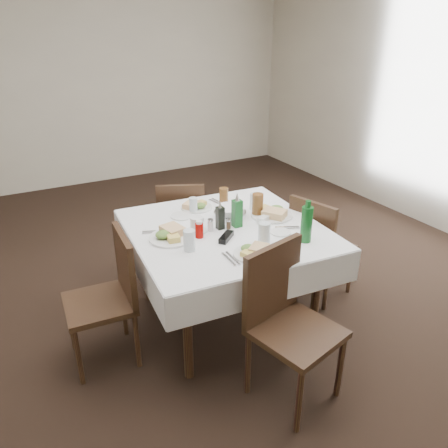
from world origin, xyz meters
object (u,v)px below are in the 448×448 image
object	(u,v)px
water_e	(254,201)
green_bottle	(307,224)
chair_north	(182,220)
chair_east	(317,242)
ketchup_bottle	(199,230)
coffee_mug	(197,225)
bread_basket	(230,212)
water_s	(264,233)
water_n	(193,205)
chair_south	(285,314)
water_w	(189,240)
dining_table	(226,238)
oil_cruet_green	(237,212)
chair_west	(111,290)
oil_cruet_dark	(220,217)

from	to	relation	value
water_e	green_bottle	size ratio (longest dim) A/B	0.45
chair_north	chair_east	bearing A→B (deg)	-50.32
green_bottle	ketchup_bottle	bearing A→B (deg)	147.00
ketchup_bottle	coffee_mug	size ratio (longest dim) A/B	0.78
bread_basket	green_bottle	xyz separation A→B (m)	(0.24, -0.58, 0.09)
water_s	bread_basket	size ratio (longest dim) A/B	0.60
water_n	green_bottle	bearing A→B (deg)	-60.85
chair_south	water_w	size ratio (longest dim) A/B	6.86
dining_table	bread_basket	xyz separation A→B (m)	(0.12, 0.15, 0.12)
ketchup_bottle	coffee_mug	xyz separation A→B (m)	(0.03, 0.09, -0.01)
oil_cruet_green	coffee_mug	world-z (taller)	oil_cruet_green
chair_east	water_w	size ratio (longest dim) A/B	6.32
water_w	chair_south	bearing A→B (deg)	-61.21
water_e	bread_basket	world-z (taller)	water_e
chair_south	green_bottle	world-z (taller)	green_bottle
water_n	oil_cruet_green	distance (m)	0.42
water_e	ketchup_bottle	size ratio (longest dim) A/B	1.09
chair_west	oil_cruet_green	bearing A→B (deg)	-0.10
oil_cruet_green	ketchup_bottle	distance (m)	0.32
oil_cruet_green	bread_basket	bearing A→B (deg)	77.61
oil_cruet_dark	water_e	bearing A→B (deg)	25.25
water_e	oil_cruet_dark	size ratio (longest dim) A/B	0.63
water_n	oil_cruet_green	size ratio (longest dim) A/B	0.46
water_n	green_bottle	distance (m)	0.92
ketchup_bottle	green_bottle	distance (m)	0.71
chair_east	bread_basket	world-z (taller)	chair_east
water_n	coffee_mug	world-z (taller)	water_n
water_n	oil_cruet_dark	distance (m)	0.36
chair_west	oil_cruet_green	xyz separation A→B (m)	(0.93, -0.00, 0.36)
dining_table	chair_south	size ratio (longest dim) A/B	1.48
chair_south	water_n	bearing A→B (deg)	92.43
dining_table	chair_south	xyz separation A→B (m)	(-0.03, -0.78, -0.14)
water_n	coffee_mug	bearing A→B (deg)	-110.55
water_n	coffee_mug	distance (m)	0.34
chair_north	chair_west	xyz separation A→B (m)	(-0.85, -0.84, 0.02)
chair_north	water_n	size ratio (longest dim) A/B	7.42
chair_south	chair_north	bearing A→B (deg)	88.51
water_w	coffee_mug	distance (m)	0.28
dining_table	green_bottle	size ratio (longest dim) A/B	4.89
dining_table	chair_west	world-z (taller)	chair_west
water_s	ketchup_bottle	xyz separation A→B (m)	(-0.33, 0.28, -0.02)
coffee_mug	chair_north	bearing A→B (deg)	74.98
bread_basket	green_bottle	size ratio (longest dim) A/B	0.84
water_s	water_e	bearing A→B (deg)	64.41
coffee_mug	green_bottle	xyz separation A→B (m)	(0.57, -0.47, 0.08)
water_e	oil_cruet_green	bearing A→B (deg)	-142.75
water_n	bread_basket	world-z (taller)	water_n
oil_cruet_dark	chair_south	bearing A→B (deg)	-89.44
chair_east	ketchup_bottle	bearing A→B (deg)	177.63
water_s	water_w	size ratio (longest dim) A/B	1.05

